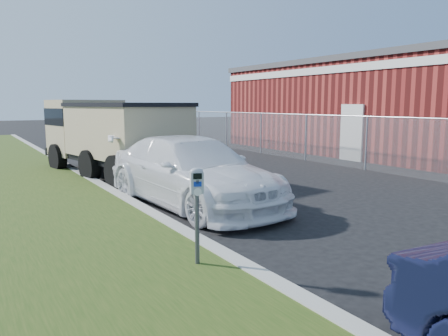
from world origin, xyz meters
TOP-DOWN VIEW (x-y plane):
  - ground at (0.00, 0.00)m, footprint 120.00×120.00m
  - chainlink_fence at (6.00, 7.00)m, footprint 0.06×30.06m
  - brick_building at (12.00, 8.00)m, footprint 9.20×14.20m
  - parking_meter at (-3.10, -1.14)m, footprint 0.20×0.16m
  - white_wagon at (-1.36, 2.43)m, footprint 2.58×5.31m
  - dump_truck at (-1.65, 7.43)m, footprint 3.24×6.27m

SIDE VIEW (x-z plane):
  - ground at x=0.00m, z-range 0.00..0.00m
  - white_wagon at x=-1.36m, z-range 0.00..1.49m
  - parking_meter at x=-3.10m, z-range 0.41..1.69m
  - chainlink_fence at x=6.00m, z-range -13.74..16.26m
  - dump_truck at x=-1.65m, z-range 0.15..2.49m
  - brick_building at x=12.00m, z-range 0.04..4.21m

